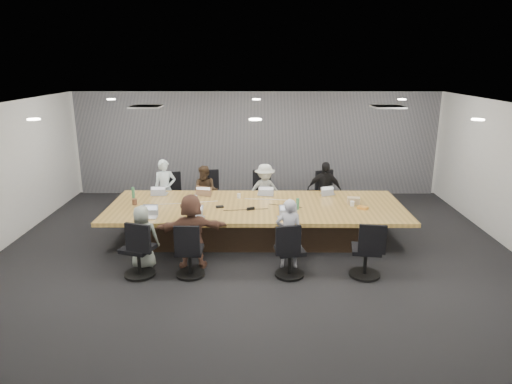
{
  "coord_description": "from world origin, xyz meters",
  "views": [
    {
      "loc": [
        0.04,
        -8.39,
        3.57
      ],
      "look_at": [
        0.0,
        0.4,
        1.05
      ],
      "focal_mm": 32.0,
      "sensor_mm": 36.0,
      "label": 1
    }
  ],
  "objects_px": {
    "conference_table": "(256,221)",
    "bottle_green_left": "(133,193)",
    "chair_7": "(366,254)",
    "laptop_5": "(196,218)",
    "laptop_3": "(328,194)",
    "bottle_clear": "(196,200)",
    "person_3": "(324,190)",
    "chair_5": "(190,255)",
    "person_5": "(192,231)",
    "chair_6": "(290,255)",
    "person_0": "(165,189)",
    "laptop_6": "(287,218)",
    "person_4": "(143,237)",
    "stapler": "(251,209)",
    "snack_packet": "(363,208)",
    "laptop_1": "(203,194)",
    "chair_4": "(138,253)",
    "laptop_4": "(149,217)",
    "laptop_2": "(265,194)",
    "person_2": "(265,191)",
    "canvas_bag": "(354,201)",
    "chair_1": "(208,196)",
    "person_1": "(206,192)",
    "chair_0": "(169,198)",
    "chair_3": "(322,196)",
    "laptop_0": "(160,194)",
    "mug_brown": "(135,202)"
  },
  "relations": [
    {
      "from": "conference_table",
      "to": "bottle_green_left",
      "type": "bearing_deg",
      "value": 168.89
    },
    {
      "from": "chair_7",
      "to": "laptop_5",
      "type": "bearing_deg",
      "value": 172.39
    },
    {
      "from": "conference_table",
      "to": "laptop_3",
      "type": "height_order",
      "value": "laptop_3"
    },
    {
      "from": "bottle_clear",
      "to": "person_3",
      "type": "bearing_deg",
      "value": 25.31
    },
    {
      "from": "chair_5",
      "to": "person_5",
      "type": "height_order",
      "value": "person_5"
    },
    {
      "from": "chair_6",
      "to": "person_0",
      "type": "relative_size",
      "value": 0.56
    },
    {
      "from": "laptop_6",
      "to": "person_4",
      "type": "bearing_deg",
      "value": -177.51
    },
    {
      "from": "laptop_3",
      "to": "stapler",
      "type": "height_order",
      "value": "stapler"
    },
    {
      "from": "chair_7",
      "to": "snack_packet",
      "type": "height_order",
      "value": "chair_7"
    },
    {
      "from": "laptop_1",
      "to": "snack_packet",
      "type": "bearing_deg",
      "value": 176.98
    },
    {
      "from": "chair_4",
      "to": "laptop_4",
      "type": "relative_size",
      "value": 2.92
    },
    {
      "from": "laptop_2",
      "to": "laptop_5",
      "type": "relative_size",
      "value": 1.08
    },
    {
      "from": "laptop_3",
      "to": "conference_table",
      "type": "bearing_deg",
      "value": 12.6
    },
    {
      "from": "person_2",
      "to": "bottle_clear",
      "type": "height_order",
      "value": "person_2"
    },
    {
      "from": "laptop_4",
      "to": "stapler",
      "type": "height_order",
      "value": "stapler"
    },
    {
      "from": "chair_5",
      "to": "chair_6",
      "type": "xyz_separation_m",
      "value": [
        1.72,
        0.0,
        0.0
      ]
    },
    {
      "from": "canvas_bag",
      "to": "conference_table",
      "type": "bearing_deg",
      "value": -176.99
    },
    {
      "from": "chair_1",
      "to": "laptop_4",
      "type": "height_order",
      "value": "chair_1"
    },
    {
      "from": "chair_7",
      "to": "person_2",
      "type": "xyz_separation_m",
      "value": [
        -1.69,
        3.05,
        0.23
      ]
    },
    {
      "from": "laptop_4",
      "to": "chair_7",
      "type": "bearing_deg",
      "value": -13.1
    },
    {
      "from": "chair_4",
      "to": "snack_packet",
      "type": "xyz_separation_m",
      "value": [
        4.14,
        1.48,
        0.34
      ]
    },
    {
      "from": "person_1",
      "to": "person_2",
      "type": "distance_m",
      "value": 1.38
    },
    {
      "from": "person_5",
      "to": "laptop_3",
      "type": "bearing_deg",
      "value": -150.2
    },
    {
      "from": "chair_1",
      "to": "chair_4",
      "type": "relative_size",
      "value": 1.02
    },
    {
      "from": "laptop_1",
      "to": "laptop_6",
      "type": "bearing_deg",
      "value": 152.01
    },
    {
      "from": "chair_6",
      "to": "chair_0",
      "type": "bearing_deg",
      "value": 116.15
    },
    {
      "from": "chair_3",
      "to": "laptop_5",
      "type": "bearing_deg",
      "value": 24.24
    },
    {
      "from": "chair_7",
      "to": "laptop_4",
      "type": "xyz_separation_m",
      "value": [
        -3.89,
        0.9,
        0.33
      ]
    },
    {
      "from": "conference_table",
      "to": "laptop_3",
      "type": "relative_size",
      "value": 20.99
    },
    {
      "from": "person_3",
      "to": "bottle_green_left",
      "type": "xyz_separation_m",
      "value": [
        -4.24,
        -0.83,
        0.18
      ]
    },
    {
      "from": "chair_5",
      "to": "laptop_5",
      "type": "relative_size",
      "value": 2.54
    },
    {
      "from": "chair_6",
      "to": "stapler",
      "type": "relative_size",
      "value": 5.0
    },
    {
      "from": "laptop_0",
      "to": "snack_packet",
      "type": "distance_m",
      "value": 4.39
    },
    {
      "from": "chair_5",
      "to": "person_2",
      "type": "xyz_separation_m",
      "value": [
        1.33,
        3.05,
        0.26
      ]
    },
    {
      "from": "chair_0",
      "to": "chair_5",
      "type": "relative_size",
      "value": 0.96
    },
    {
      "from": "bottle_green_left",
      "to": "mug_brown",
      "type": "height_order",
      "value": "bottle_green_left"
    },
    {
      "from": "chair_0",
      "to": "person_4",
      "type": "bearing_deg",
      "value": 73.2
    },
    {
      "from": "person_2",
      "to": "laptop_4",
      "type": "bearing_deg",
      "value": -150.22
    },
    {
      "from": "chair_0",
      "to": "laptop_1",
      "type": "distance_m",
      "value": 1.36
    },
    {
      "from": "mug_brown",
      "to": "chair_4",
      "type": "bearing_deg",
      "value": -74.22
    },
    {
      "from": "chair_0",
      "to": "bottle_clear",
      "type": "distance_m",
      "value": 1.97
    },
    {
      "from": "stapler",
      "to": "snack_packet",
      "type": "relative_size",
      "value": 0.79
    },
    {
      "from": "chair_3",
      "to": "chair_1",
      "type": "bearing_deg",
      "value": -18.39
    },
    {
      "from": "chair_3",
      "to": "snack_packet",
      "type": "height_order",
      "value": "chair_3"
    },
    {
      "from": "canvas_bag",
      "to": "mug_brown",
      "type": "bearing_deg",
      "value": -179.0
    },
    {
      "from": "chair_6",
      "to": "laptop_3",
      "type": "relative_size",
      "value": 2.76
    },
    {
      "from": "person_1",
      "to": "laptop_6",
      "type": "distance_m",
      "value": 2.79
    },
    {
      "from": "person_1",
      "to": "chair_7",
      "type": "bearing_deg",
      "value": -35.39
    },
    {
      "from": "laptop_3",
      "to": "laptop_1",
      "type": "bearing_deg",
      "value": -14.15
    },
    {
      "from": "canvas_bag",
      "to": "snack_packet",
      "type": "relative_size",
      "value": 1.27
    }
  ]
}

